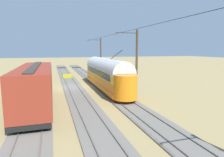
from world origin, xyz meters
name	(u,v)px	position (x,y,z in m)	size (l,w,h in m)	color
ground_plane	(73,87)	(0.00, 0.00, 0.00)	(220.00, 220.00, 0.00)	#937F51
track_streetcar_siding	(101,85)	(-4.34, -0.31, 0.05)	(2.80, 80.00, 0.18)	#666059
track_adjacent_siding	(72,86)	(0.00, -0.31, 0.05)	(2.80, 80.00, 0.18)	#666059
track_third_siding	(42,88)	(4.34, -0.31, 0.05)	(2.80, 80.00, 0.18)	#666059
vintage_streetcar	(106,73)	(-4.34, 2.76, 2.26)	(2.65, 17.45, 5.34)	orange
boxcar_adjacent	(36,85)	(4.35, 9.15, 2.16)	(2.96, 13.15, 3.85)	maroon
catenary_pole_foreground	(100,56)	(-6.93, -10.68, 4.09)	(2.88, 0.28, 7.86)	#423323
catenary_pole_mid_near	(136,62)	(-6.93, 7.15, 4.09)	(2.88, 0.28, 7.86)	#423323
overhead_wire_run	(114,34)	(-4.40, 6.41, 7.31)	(2.67, 39.66, 0.18)	black
switch_stand	(94,72)	(-5.63, -11.68, 0.70)	(0.50, 0.30, 1.24)	black
spare_tie_stack	(26,80)	(7.21, -7.33, 0.27)	(2.40, 2.40, 0.54)	#2D2316
track_end_bumper	(68,76)	(0.00, -9.41, 0.40)	(1.80, 0.60, 0.80)	#B2A519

